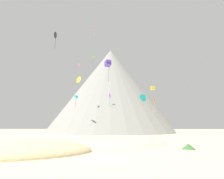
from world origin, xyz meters
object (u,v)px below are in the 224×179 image
object	(u,v)px
rock_massif	(109,93)
kite_teal_low	(143,98)
kite_yellow_mid	(153,88)
kite_orange_low	(154,102)
bush_low_patch	(53,140)
bush_ridge_crest	(126,143)
kite_violet_low	(110,96)
bush_near_right	(189,146)
kite_indigo_mid	(108,63)
kite_gold_mid	(79,80)
kite_lime_high	(93,59)
kite_black_high	(56,35)
kite_cyan_low	(76,97)
kite_rainbow_high	(80,65)
kite_pink_high	(94,30)

from	to	relation	value
rock_massif	kite_teal_low	bearing A→B (deg)	-78.21
kite_yellow_mid	kite_orange_low	bearing A→B (deg)	-118.53
bush_low_patch	bush_ridge_crest	distance (m)	18.57
bush_ridge_crest	kite_violet_low	size ratio (longest dim) A/B	0.51
bush_near_right	kite_indigo_mid	size ratio (longest dim) A/B	0.44
rock_massif	kite_violet_low	world-z (taller)	rock_massif
kite_gold_mid	kite_lime_high	distance (m)	17.96
kite_lime_high	kite_yellow_mid	bearing A→B (deg)	133.90
kite_gold_mid	kite_orange_low	distance (m)	28.99
bush_ridge_crest	kite_gold_mid	xyz separation A→B (m)	(-16.05, 29.58, 19.58)
kite_indigo_mid	kite_black_high	bearing A→B (deg)	-81.81
kite_gold_mid	kite_yellow_mid	xyz separation A→B (m)	(26.25, 0.07, -3.28)
bush_near_right	kite_violet_low	xyz separation A→B (m)	(-14.24, 25.02, 12.05)
kite_orange_low	bush_near_right	bearing A→B (deg)	-96.41
bush_low_patch	kite_orange_low	bearing A→B (deg)	44.06
kite_gold_mid	kite_indigo_mid	distance (m)	28.29
bush_near_right	rock_massif	bearing A→B (deg)	102.56
rock_massif	kite_cyan_low	size ratio (longest dim) A/B	21.87
bush_low_patch	kite_lime_high	bearing A→B (deg)	83.16
kite_violet_low	bush_ridge_crest	bearing A→B (deg)	175.00
bush_low_patch	kite_gold_mid	size ratio (longest dim) A/B	0.83
kite_teal_low	kite_lime_high	xyz separation A→B (m)	(-17.66, 29.70, 20.87)
kite_gold_mid	kite_black_high	size ratio (longest dim) A/B	0.36
kite_teal_low	kite_cyan_low	distance (m)	20.63
kite_teal_low	kite_rainbow_high	size ratio (longest dim) A/B	5.57
kite_black_high	kite_teal_low	bearing A→B (deg)	-163.88
kite_pink_high	kite_cyan_low	bearing A→B (deg)	-145.16
kite_pink_high	kite_black_high	xyz separation A→B (m)	(-15.65, 3.83, -0.06)
kite_orange_low	kite_violet_low	world-z (taller)	kite_orange_low
bush_near_right	kite_black_high	world-z (taller)	kite_black_high
kite_orange_low	bush_low_patch	bearing A→B (deg)	-140.51
kite_indigo_mid	kite_violet_low	bearing A→B (deg)	-118.92
rock_massif	kite_lime_high	size ratio (longest dim) A/B	15.57
rock_massif	kite_rainbow_high	xyz separation A→B (m)	(-10.77, -30.90, 7.87)
rock_massif	kite_orange_low	size ratio (longest dim) A/B	17.53
kite_yellow_mid	kite_black_high	bearing A→B (deg)	-20.96
bush_low_patch	kite_black_high	size ratio (longest dim) A/B	0.30
kite_rainbow_high	rock_massif	bearing A→B (deg)	-76.91
kite_gold_mid	kite_rainbow_high	bearing A→B (deg)	-35.98
kite_gold_mid	kite_orange_low	size ratio (longest dim) A/B	0.49
kite_gold_mid	kite_orange_low	bearing A→B (deg)	-125.96
kite_gold_mid	kite_pink_high	bearing A→B (deg)	-140.26
kite_orange_low	kite_indigo_mid	distance (m)	34.89
kite_orange_low	kite_gold_mid	bearing A→B (deg)	-173.63
bush_low_patch	kite_yellow_mid	world-z (taller)	kite_yellow_mid
kite_pink_high	kite_black_high	distance (m)	16.11
bush_low_patch	kite_indigo_mid	world-z (taller)	kite_indigo_mid
rock_massif	kite_indigo_mid	size ratio (longest dim) A/B	17.40
kite_lime_high	kite_orange_low	bearing A→B (deg)	145.61
kite_cyan_low	kite_black_high	distance (m)	32.16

